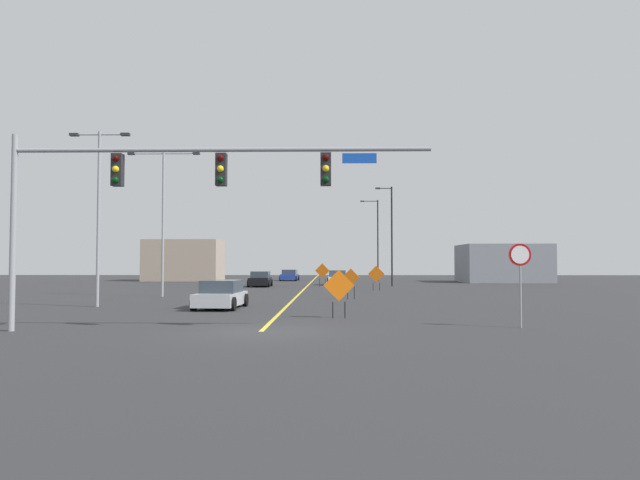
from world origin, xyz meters
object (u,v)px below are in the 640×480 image
street_lamp_far_left (163,210)px  construction_sign_right_shoulder (322,272)px  construction_sign_right_lane (376,275)px  construction_sign_left_shoulder (339,288)px  street_lamp_mid_right (391,232)px  car_white_mid (337,278)px  stop_sign (520,268)px  street_lamp_near_right (377,237)px  car_black_distant (260,279)px  traffic_signal_assembly (168,181)px  car_blue_approaching (290,275)px  street_lamp_mid_left (99,204)px  car_silver_far (221,295)px  construction_sign_median_far (351,279)px

street_lamp_far_left → construction_sign_right_shoulder: 19.38m
street_lamp_far_left → construction_sign_right_lane: bearing=30.8°
street_lamp_far_left → construction_sign_left_shoulder: size_ratio=4.97×
street_lamp_mid_right → car_white_mid: street_lamp_mid_right is taller
stop_sign → street_lamp_far_left: bearing=134.8°
street_lamp_near_right → construction_sign_left_shoulder: size_ratio=5.12×
construction_sign_right_lane → street_lamp_mid_right: bearing=76.2°
stop_sign → car_black_distant: stop_sign is taller
construction_sign_left_shoulder → car_black_distant: (-6.83, 30.00, -0.54)m
stop_sign → construction_sign_right_shoulder: 34.20m
traffic_signal_assembly → construction_sign_right_lane: bearing=72.1°
street_lamp_far_left → car_blue_approaching: size_ratio=2.41×
construction_sign_left_shoulder → car_blue_approaching: size_ratio=0.49×
traffic_signal_assembly → street_lamp_mid_left: size_ratio=1.54×
construction_sign_right_lane → construction_sign_right_shoulder: 8.49m
street_lamp_mid_left → construction_sign_right_shoulder: size_ratio=4.07×
car_silver_far → construction_sign_median_far: bearing=47.9°
street_lamp_near_right → car_black_distant: street_lamp_near_right is taller
traffic_signal_assembly → street_lamp_mid_left: (-6.40, 10.14, 0.29)m
street_lamp_far_left → street_lamp_mid_right: 23.80m
street_lamp_near_right → construction_sign_left_shoulder: street_lamp_near_right is taller
car_blue_approaching → car_black_distant: bearing=-94.6°
car_black_distant → car_white_mid: bearing=30.4°
street_lamp_far_left → construction_sign_left_shoulder: bearing=-51.6°
car_black_distant → traffic_signal_assembly: bearing=-87.9°
street_lamp_near_right → street_lamp_far_left: 35.93m
traffic_signal_assembly → construction_sign_right_shoulder: size_ratio=6.27×
traffic_signal_assembly → construction_sign_median_far: bearing=68.6°
car_black_distant → construction_sign_right_shoulder: bearing=1.5°
construction_sign_left_shoulder → car_blue_approaching: bearing=96.5°
construction_sign_median_far → construction_sign_right_lane: size_ratio=0.94×
construction_sign_right_shoulder → car_silver_far: 25.82m
traffic_signal_assembly → construction_sign_left_shoulder: 8.07m
street_lamp_mid_right → construction_sign_left_shoulder: (-5.36, -31.23, -3.91)m
street_lamp_far_left → construction_sign_left_shoulder: street_lamp_far_left is taller
traffic_signal_assembly → construction_sign_right_shoulder: (4.48, 34.72, -3.47)m
construction_sign_left_shoulder → car_white_mid: construction_sign_left_shoulder is taller
traffic_signal_assembly → street_lamp_mid_right: 37.43m
construction_sign_median_far → construction_sign_left_shoulder: construction_sign_left_shoulder is taller
construction_sign_median_far → stop_sign: bearing=-71.2°
stop_sign → street_lamp_mid_right: (-0.74, 34.51, 3.10)m
construction_sign_right_lane → construction_sign_left_shoulder: size_ratio=1.03×
stop_sign → street_lamp_far_left: street_lamp_far_left is taller
stop_sign → street_lamp_mid_left: bearing=153.9°
construction_sign_right_shoulder → street_lamp_mid_right: bearing=9.5°
street_lamp_mid_left → car_white_mid: 31.46m
construction_sign_right_lane → car_black_distant: (-10.14, 7.10, -0.57)m
street_lamp_near_right → street_lamp_far_left: (-16.49, -31.92, 0.27)m
traffic_signal_assembly → stop_sign: bearing=6.3°
street_lamp_mid_left → car_black_distant: size_ratio=2.18×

